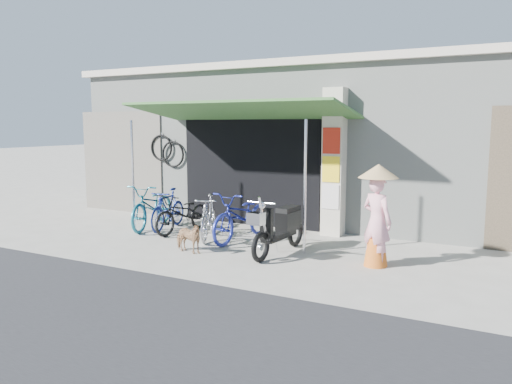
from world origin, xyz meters
The scene contains 14 objects.
ground centered at (0.00, 0.00, 0.00)m, with size 80.00×80.00×0.00m, color #A29E93.
road_strip centered at (0.00, -4.50, 0.01)m, with size 80.00×6.00×0.01m, color #2C2D2F.
bicycle_shop centered at (0.00, 5.09, 1.83)m, with size 12.30×5.30×3.66m.
shop_pillar centered at (0.85, 2.45, 1.50)m, with size 0.42×0.44×3.00m.
awning centered at (-0.90, 1.63, 2.51)m, with size 4.60×1.88×2.72m.
neighbour_left centered at (-5.00, 2.59, 1.30)m, with size 2.60×0.06×2.60m, color #6B665B.
bike_teal centered at (-2.90, 1.25, 0.50)m, with size 0.66×1.89×0.99m, color #1B6A7B.
bike_blue centered at (-2.51, 1.28, 0.44)m, with size 0.42×1.47×0.88m, color navy.
bike_black centered at (-2.02, 1.16, 0.42)m, with size 0.55×1.58×0.83m, color black.
bike_silver centered at (-1.22, 0.91, 0.44)m, with size 0.42×1.47×0.88m, color #BABABF.
bike_navy centered at (-0.55, 1.10, 0.49)m, with size 0.66×1.88×0.99m, color navy.
street_dog centered at (-0.95, -0.18, 0.27)m, with size 0.30×0.65×0.55m, color tan.
moped centered at (0.52, 0.54, 0.46)m, with size 0.51×1.80×1.02m.
nun centered at (2.23, 0.54, 0.83)m, with size 0.64×0.64×1.65m.
Camera 1 is at (4.16, -7.29, 2.27)m, focal length 35.00 mm.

